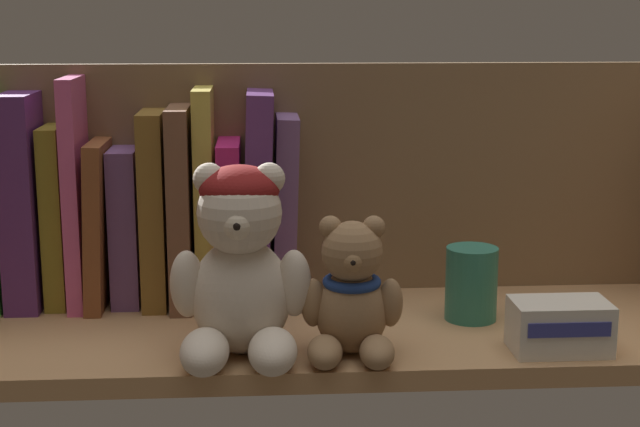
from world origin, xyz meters
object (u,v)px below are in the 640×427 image
object	(u,v)px
book_10	(230,219)
teddy_bear_larger	(240,267)
book_2	(27,199)
book_3	(59,215)
book_6	(127,225)
pillar_candle	(471,284)
book_8	(183,204)
book_7	(156,206)
book_9	(206,195)
book_5	(101,221)
small_product_box	(560,326)
book_11	(257,196)
book_12	(285,207)
teddy_bear_smaller	(352,297)
book_4	(80,191)

from	to	relation	value
book_10	teddy_bear_larger	bearing A→B (deg)	-85.81
book_2	book_3	size ratio (longest dim) A/B	1.18
book_6	pillar_candle	xyz separation A→B (cm)	(36.07, -9.26, -4.66)
book_8	pillar_candle	world-z (taller)	book_8
book_7	book_9	world-z (taller)	book_9
book_3	book_8	xyz separation A→B (cm)	(13.35, 0.00, 1.04)
book_2	book_8	bearing A→B (deg)	0.00
book_6	pillar_candle	world-z (taller)	book_6
pillar_candle	book_9	bearing A→B (deg)	161.38
book_2	book_5	bearing A→B (deg)	0.00
book_5	book_7	size ratio (longest dim) A/B	0.85
book_8	small_product_box	size ratio (longest dim) A/B	2.38
book_2	book_11	bearing A→B (deg)	0.00
book_6	book_11	distance (cm)	14.52
book_5	book_6	bearing A→B (deg)	0.00
book_5	book_12	xyz separation A→B (cm)	(19.97, 0.00, 1.25)
book_7	book_10	distance (cm)	8.16
book_9	small_product_box	size ratio (longest dim) A/B	2.59
book_11	teddy_bear_smaller	world-z (taller)	book_11
book_6	book_10	world-z (taller)	book_10
book_2	teddy_bear_smaller	distance (cm)	38.78
book_10	small_product_box	size ratio (longest dim) A/B	1.97
book_3	book_8	size ratio (longest dim) A/B	0.90
book_6	book_8	world-z (taller)	book_8
book_9	book_12	distance (cm)	8.72
book_10	small_product_box	bearing A→B (deg)	-31.72
teddy_bear_larger	teddy_bear_smaller	xyz separation A→B (cm)	(10.20, -0.60, -2.93)
teddy_bear_smaller	pillar_candle	bearing A→B (deg)	35.93
book_8	teddy_bear_smaller	distance (cm)	25.76
book_5	pillar_candle	distance (cm)	40.29
book_11	teddy_bear_smaller	distance (cm)	21.59
book_6	book_12	size ratio (longest dim) A/B	0.83
book_5	book_6	distance (cm)	2.84
book_2	book_3	distance (cm)	3.73
book_2	pillar_candle	world-z (taller)	book_2
book_3	book_6	bearing A→B (deg)	0.00
book_2	book_7	bearing A→B (deg)	0.00
small_product_box	book_8	bearing A→B (deg)	152.07
pillar_candle	book_7	bearing A→B (deg)	164.27
book_6	teddy_bear_smaller	distance (cm)	29.72
teddy_bear_smaller	small_product_box	size ratio (longest dim) A/B	1.45
book_11	small_product_box	bearing A→B (deg)	-34.38
book_4	book_5	distance (cm)	3.99
book_6	teddy_bear_larger	bearing A→B (deg)	-55.62
book_4	small_product_box	bearing A→B (deg)	-22.13
book_4	teddy_bear_smaller	world-z (taller)	book_4
book_3	book_7	size ratio (longest dim) A/B	0.93
book_4	book_6	size ratio (longest dim) A/B	1.45
teddy_bear_larger	small_product_box	xyz separation A→B (cm)	(29.74, -0.88, -6.09)
book_5	book_10	world-z (taller)	book_5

